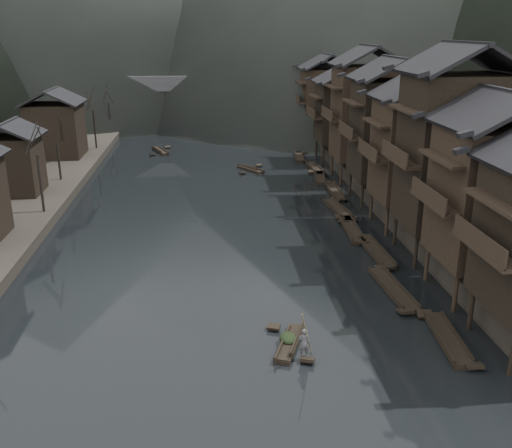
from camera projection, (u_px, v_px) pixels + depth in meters
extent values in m
plane|color=black|center=(227.00, 297.00, 38.04)|extent=(300.00, 300.00, 0.00)
cube|color=#2D2823|center=(469.00, 151.00, 78.39)|extent=(40.00, 200.00, 1.80)
cylinder|color=black|center=(471.00, 309.00, 33.55)|extent=(0.30, 0.30, 2.90)
cube|color=black|center=(486.00, 250.00, 29.66)|extent=(1.20, 5.70, 0.25)
cylinder|color=black|center=(456.00, 293.00, 35.62)|extent=(0.30, 0.30, 2.90)
cylinder|color=black|center=(427.00, 263.00, 40.14)|extent=(0.30, 0.30, 2.90)
cylinder|color=black|center=(498.00, 291.00, 35.86)|extent=(0.30, 0.30, 2.90)
cylinder|color=black|center=(465.00, 262.00, 40.38)|extent=(0.30, 0.30, 2.90)
cube|color=black|center=(497.00, 195.00, 36.31)|extent=(7.00, 6.00, 8.67)
cube|color=black|center=(435.00, 203.00, 36.11)|extent=(1.20, 5.70, 0.25)
cylinder|color=black|center=(416.00, 252.00, 42.22)|extent=(0.30, 0.30, 2.90)
cylinder|color=black|center=(395.00, 230.00, 46.73)|extent=(0.30, 0.30, 2.90)
cylinder|color=black|center=(452.00, 250.00, 42.45)|extent=(0.30, 0.30, 2.90)
cylinder|color=black|center=(428.00, 229.00, 46.97)|extent=(0.30, 0.30, 2.90)
cube|color=black|center=(453.00, 152.00, 42.47)|extent=(7.00, 6.00, 11.31)
cube|color=black|center=(401.00, 160.00, 42.32)|extent=(1.20, 5.70, 0.25)
cylinder|color=black|center=(387.00, 221.00, 48.81)|extent=(0.30, 0.30, 2.90)
cylinder|color=black|center=(371.00, 205.00, 53.33)|extent=(0.30, 0.30, 2.90)
cylinder|color=black|center=(418.00, 221.00, 49.04)|extent=(0.30, 0.30, 2.90)
cylinder|color=black|center=(400.00, 204.00, 53.56)|extent=(0.30, 0.30, 2.90)
cube|color=black|center=(418.00, 150.00, 49.49)|extent=(7.00, 6.00, 8.69)
cube|color=black|center=(373.00, 156.00, 49.29)|extent=(1.20, 5.70, 0.25)
cylinder|color=black|center=(362.00, 196.00, 56.34)|extent=(0.30, 0.30, 2.90)
cylinder|color=black|center=(350.00, 183.00, 60.86)|extent=(0.30, 0.30, 2.90)
cylinder|color=black|center=(389.00, 195.00, 56.57)|extent=(0.30, 0.30, 2.90)
cylinder|color=black|center=(375.00, 183.00, 61.09)|extent=(0.30, 0.30, 2.90)
cube|color=black|center=(390.00, 129.00, 56.87)|extent=(7.00, 6.00, 9.61)
cube|color=black|center=(350.00, 135.00, 56.69)|extent=(1.20, 5.70, 0.25)
cylinder|color=black|center=(341.00, 174.00, 64.81)|extent=(0.30, 0.30, 2.90)
cylinder|color=black|center=(332.00, 164.00, 69.33)|extent=(0.30, 0.30, 2.90)
cylinder|color=black|center=(365.00, 173.00, 65.05)|extent=(0.30, 0.30, 2.90)
cylinder|color=black|center=(354.00, 164.00, 69.57)|extent=(0.30, 0.30, 2.90)
cube|color=black|center=(366.00, 113.00, 65.21)|extent=(7.00, 6.00, 10.43)
cube|color=black|center=(331.00, 118.00, 65.04)|extent=(1.20, 5.70, 0.25)
cylinder|color=black|center=(323.00, 155.00, 74.23)|extent=(0.30, 0.30, 2.90)
cylinder|color=black|center=(316.00, 148.00, 78.75)|extent=(0.30, 0.30, 2.90)
cylinder|color=black|center=(344.00, 155.00, 74.46)|extent=(0.30, 0.30, 2.90)
cylinder|color=black|center=(336.00, 147.00, 78.98)|extent=(0.30, 0.30, 2.90)
cube|color=black|center=(344.00, 113.00, 75.08)|extent=(7.00, 6.00, 7.64)
cube|color=black|center=(314.00, 116.00, 74.87)|extent=(1.20, 5.70, 0.25)
cylinder|color=black|center=(307.00, 138.00, 85.53)|extent=(0.30, 0.30, 2.90)
cylinder|color=black|center=(302.00, 133.00, 90.05)|extent=(0.30, 0.30, 2.90)
cylinder|color=black|center=(325.00, 138.00, 85.76)|extent=(0.30, 0.30, 2.90)
cylinder|color=black|center=(319.00, 133.00, 90.28)|extent=(0.30, 0.30, 2.90)
cube|color=black|center=(326.00, 98.00, 86.23)|extent=(7.00, 6.00, 8.60)
cube|color=black|center=(300.00, 102.00, 86.02)|extent=(1.20, 5.70, 0.25)
cube|color=black|center=(13.00, 163.00, 57.55)|extent=(5.00, 5.00, 5.80)
cube|color=black|center=(56.00, 128.00, 74.34)|extent=(6.50, 6.50, 6.80)
cylinder|color=black|center=(31.00, 181.00, 51.61)|extent=(0.24, 0.24, 5.34)
cylinder|color=black|center=(62.00, 159.00, 63.02)|extent=(0.24, 0.24, 4.21)
cylinder|color=black|center=(90.00, 128.00, 79.43)|extent=(0.24, 0.24, 5.28)
cylinder|color=black|center=(107.00, 115.00, 93.06)|extent=(0.24, 0.24, 4.54)
cube|color=black|center=(447.00, 339.00, 32.61)|extent=(1.61, 6.06, 0.30)
cube|color=black|center=(447.00, 336.00, 32.55)|extent=(1.65, 5.94, 0.10)
cube|color=black|center=(425.00, 313.00, 35.24)|extent=(0.99, 0.82, 0.33)
cube|color=black|center=(474.00, 364.00, 29.89)|extent=(0.99, 0.82, 0.33)
cube|color=black|center=(392.00, 289.00, 38.81)|extent=(1.60, 6.94, 0.30)
cube|color=black|center=(393.00, 287.00, 38.75)|extent=(1.64, 6.81, 0.10)
cube|color=black|center=(382.00, 268.00, 41.88)|extent=(0.99, 0.91, 0.35)
cube|color=black|center=(406.00, 310.00, 35.64)|extent=(0.99, 0.91, 0.35)
cube|color=black|center=(376.00, 252.00, 45.19)|extent=(1.32, 6.58, 0.30)
cube|color=black|center=(376.00, 250.00, 45.13)|extent=(1.37, 6.45, 0.10)
cube|color=black|center=(366.00, 237.00, 48.11)|extent=(0.96, 0.84, 0.34)
cube|color=black|center=(387.00, 266.00, 42.18)|extent=(0.96, 0.84, 0.34)
cube|color=black|center=(351.00, 229.00, 50.29)|extent=(1.49, 7.05, 0.30)
cube|color=black|center=(351.00, 228.00, 50.24)|extent=(1.54, 6.91, 0.10)
cube|color=black|center=(341.00, 216.00, 53.39)|extent=(0.98, 0.91, 0.35)
cube|color=black|center=(364.00, 241.00, 47.11)|extent=(0.98, 0.91, 0.35)
cube|color=black|center=(339.00, 211.00, 55.52)|extent=(1.84, 7.28, 0.30)
cube|color=black|center=(339.00, 209.00, 55.46)|extent=(1.88, 7.14, 0.10)
cube|color=black|center=(335.00, 199.00, 58.74)|extent=(1.02, 0.98, 0.36)
cube|color=black|center=(344.00, 220.00, 52.21)|extent=(1.02, 0.98, 0.36)
cube|color=black|center=(334.00, 191.00, 62.21)|extent=(1.46, 7.25, 0.30)
cube|color=black|center=(334.00, 189.00, 62.15)|extent=(1.50, 7.11, 0.10)
cube|color=black|center=(326.00, 182.00, 65.40)|extent=(0.98, 0.93, 0.36)
cube|color=black|center=(343.00, 199.00, 58.92)|extent=(0.98, 0.93, 0.36)
cube|color=black|center=(320.00, 178.00, 67.67)|extent=(1.86, 5.96, 0.30)
cube|color=black|center=(320.00, 176.00, 67.61)|extent=(1.90, 5.85, 0.10)
cube|color=black|center=(312.00, 171.00, 70.22)|extent=(1.02, 0.84, 0.32)
cube|color=black|center=(328.00, 183.00, 65.03)|extent=(1.02, 0.84, 0.32)
cube|color=black|center=(315.00, 169.00, 71.85)|extent=(1.52, 6.47, 0.30)
cube|color=black|center=(315.00, 168.00, 71.80)|extent=(1.57, 6.35, 0.10)
cube|color=black|center=(313.00, 162.00, 74.72)|extent=(0.98, 0.85, 0.34)
cube|color=black|center=(319.00, 174.00, 68.90)|extent=(0.98, 0.85, 0.34)
cube|color=black|center=(299.00, 156.00, 79.29)|extent=(2.03, 7.31, 0.30)
cube|color=black|center=(299.00, 154.00, 79.23)|extent=(2.06, 7.17, 0.10)
cube|color=black|center=(292.00, 150.00, 82.45)|extent=(1.04, 1.00, 0.36)
cube|color=black|center=(306.00, 160.00, 76.05)|extent=(1.04, 1.00, 0.36)
cube|color=black|center=(299.00, 150.00, 83.31)|extent=(1.73, 5.89, 0.30)
cube|color=black|center=(299.00, 148.00, 83.25)|extent=(1.77, 5.78, 0.10)
cube|color=black|center=(294.00, 145.00, 85.84)|extent=(1.01, 0.82, 0.32)
cube|color=black|center=(304.00, 153.00, 80.68)|extent=(1.01, 0.82, 0.32)
cube|color=black|center=(286.00, 141.00, 89.80)|extent=(1.67, 6.63, 0.30)
cube|color=black|center=(286.00, 140.00, 89.74)|extent=(1.72, 6.50, 0.10)
cube|color=black|center=(285.00, 136.00, 92.73)|extent=(1.00, 0.89, 0.34)
cube|color=black|center=(287.00, 144.00, 86.78)|extent=(1.00, 0.89, 0.34)
cube|color=black|center=(282.00, 134.00, 95.77)|extent=(1.86, 7.06, 0.30)
cube|color=black|center=(282.00, 133.00, 95.71)|extent=(1.90, 6.93, 0.10)
cube|color=black|center=(282.00, 130.00, 98.89)|extent=(1.02, 0.95, 0.35)
cube|color=black|center=(283.00, 137.00, 92.56)|extent=(1.02, 0.95, 0.35)
cube|color=black|center=(251.00, 169.00, 71.69)|extent=(3.29, 4.35, 0.30)
cube|color=black|center=(251.00, 168.00, 71.63)|extent=(3.28, 4.30, 0.10)
cube|color=black|center=(259.00, 165.00, 73.47)|extent=(1.02, 0.94, 0.29)
cube|color=black|center=(243.00, 172.00, 69.82)|extent=(1.02, 0.94, 0.29)
cube|color=black|center=(160.00, 151.00, 82.40)|extent=(2.81, 5.42, 0.30)
cube|color=black|center=(160.00, 150.00, 82.34)|extent=(2.82, 5.34, 0.10)
cube|color=black|center=(167.00, 147.00, 84.72)|extent=(1.03, 0.93, 0.31)
cube|color=black|center=(153.00, 154.00, 79.98)|extent=(1.03, 0.93, 0.31)
cube|color=black|center=(191.00, 133.00, 96.55)|extent=(3.50, 5.00, 0.30)
cube|color=black|center=(191.00, 132.00, 96.49)|extent=(3.49, 4.94, 0.10)
cube|color=black|center=(199.00, 130.00, 98.64)|extent=(1.06, 0.99, 0.31)
cube|color=black|center=(183.00, 134.00, 94.36)|extent=(1.06, 0.99, 0.31)
cube|color=black|center=(233.00, 121.00, 109.02)|extent=(1.68, 5.72, 0.30)
cube|color=black|center=(233.00, 120.00, 108.96)|extent=(1.71, 5.62, 0.10)
cube|color=black|center=(230.00, 118.00, 111.48)|extent=(0.93, 0.80, 0.32)
cube|color=black|center=(235.00, 122.00, 106.47)|extent=(0.93, 0.80, 0.32)
cube|color=#4C4C4F|center=(210.00, 85.00, 103.48)|extent=(40.00, 6.00, 1.60)
cube|color=#4C4C4F|center=(210.00, 79.00, 100.52)|extent=(40.00, 0.50, 1.00)
cube|color=#4C4C4F|center=(209.00, 76.00, 105.60)|extent=(40.00, 0.50, 1.00)
cube|color=#4C4C4F|center=(133.00, 108.00, 103.59)|extent=(3.20, 6.00, 6.40)
cube|color=#4C4C4F|center=(186.00, 107.00, 104.40)|extent=(3.20, 6.00, 6.40)
cube|color=#4C4C4F|center=(235.00, 107.00, 105.17)|extent=(3.20, 6.00, 6.40)
cube|color=#4C4C4F|center=(285.00, 106.00, 105.98)|extent=(3.20, 6.00, 6.40)
cube|color=black|center=(290.00, 343.00, 32.13)|extent=(2.27, 4.14, 0.30)
cube|color=black|center=(290.00, 341.00, 32.07)|extent=(2.28, 4.08, 0.10)
cube|color=black|center=(274.00, 326.00, 33.75)|extent=(0.89, 0.75, 0.28)
cube|color=black|center=(308.00, 359.00, 30.41)|extent=(0.89, 0.75, 0.28)
ellipsoid|color=black|center=(288.00, 333.00, 32.11)|extent=(0.98, 1.28, 0.59)
imported|color=#5E5E61|center=(304.00, 339.00, 30.44)|extent=(0.62, 0.42, 1.67)
cylinder|color=#8C7A51|center=(309.00, 291.00, 29.54)|extent=(1.13, 1.98, 3.95)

